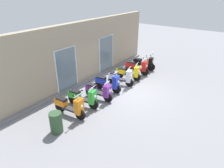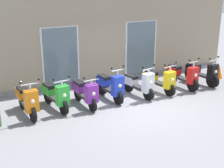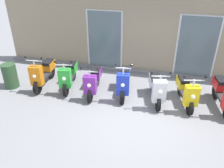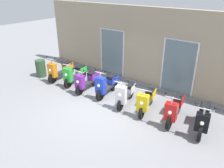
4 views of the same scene
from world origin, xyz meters
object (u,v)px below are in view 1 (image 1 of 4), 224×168
(scooter_green, at_px, (83,97))
(trash_bin, at_px, (56,123))
(scooter_purple, at_px, (99,91))
(traffic_cone, at_px, (148,61))
(scooter_black, at_px, (144,63))
(scooter_orange, at_px, (70,106))
(scooter_yellow, at_px, (129,72))
(scooter_blue, at_px, (108,83))
(scooter_white, at_px, (121,77))
(scooter_red, at_px, (137,67))

(scooter_green, distance_m, trash_bin, 2.01)
(scooter_purple, height_order, traffic_cone, scooter_purple)
(scooter_green, bearing_deg, scooter_black, -0.27)
(trash_bin, bearing_deg, scooter_black, 3.11)
(scooter_orange, xyz_separation_m, traffic_cone, (7.78, 0.34, -0.23))
(scooter_purple, xyz_separation_m, scooter_yellow, (2.87, 0.08, -0.02))
(scooter_green, height_order, scooter_purple, scooter_green)
(scooter_black, bearing_deg, scooter_green, 179.73)
(trash_bin, bearing_deg, scooter_yellow, 3.68)
(scooter_yellow, distance_m, scooter_black, 1.96)
(scooter_orange, height_order, scooter_blue, scooter_blue)
(scooter_purple, height_order, trash_bin, scooter_purple)
(traffic_cone, bearing_deg, scooter_black, -165.98)
(scooter_orange, bearing_deg, scooter_white, -0.79)
(scooter_white, xyz_separation_m, trash_bin, (-4.88, -0.31, -0.05))
(scooter_white, relative_size, scooter_red, 0.93)
(scooter_orange, bearing_deg, scooter_yellow, 0.14)
(scooter_orange, xyz_separation_m, trash_bin, (-1.06, -0.36, -0.07))
(scooter_red, xyz_separation_m, scooter_black, (0.92, 0.02, -0.02))
(scooter_purple, bearing_deg, scooter_green, 170.11)
(scooter_red, relative_size, traffic_cone, 3.09)
(scooter_green, distance_m, scooter_black, 5.75)
(scooter_orange, bearing_deg, traffic_cone, 2.52)
(scooter_purple, distance_m, trash_bin, 2.90)
(scooter_green, height_order, scooter_white, scooter_white)
(scooter_orange, relative_size, scooter_blue, 1.06)
(scooter_green, height_order, trash_bin, scooter_green)
(scooter_yellow, bearing_deg, trash_bin, -176.32)
(traffic_cone, bearing_deg, scooter_orange, -177.48)
(scooter_white, xyz_separation_m, traffic_cone, (3.96, 0.40, -0.21))
(scooter_green, bearing_deg, scooter_white, -2.78)
(scooter_red, bearing_deg, scooter_yellow, -178.09)
(scooter_blue, xyz_separation_m, traffic_cone, (4.99, 0.26, -0.23))
(scooter_white, bearing_deg, scooter_black, 2.31)
(scooter_blue, bearing_deg, scooter_purple, -170.93)
(scooter_red, bearing_deg, scooter_green, 179.50)
(trash_bin, bearing_deg, scooter_orange, 18.71)
(scooter_orange, bearing_deg, scooter_red, 0.46)
(scooter_yellow, height_order, scooter_red, scooter_red)
(scooter_purple, height_order, scooter_red, scooter_red)
(scooter_orange, xyz_separation_m, scooter_blue, (2.79, 0.08, -0.00))
(scooter_yellow, xyz_separation_m, trash_bin, (-5.76, -0.37, -0.04))
(scooter_white, distance_m, traffic_cone, 3.98)
(trash_bin, relative_size, traffic_cone, 1.62)
(scooter_orange, relative_size, trash_bin, 1.93)
(scooter_green, xyz_separation_m, scooter_yellow, (3.79, -0.08, -0.02))
(scooter_orange, distance_m, scooter_purple, 1.83)
(traffic_cone, bearing_deg, scooter_purple, -176.02)
(scooter_purple, height_order, scooter_yellow, scooter_yellow)
(scooter_blue, xyz_separation_m, scooter_red, (2.94, -0.04, -0.00))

